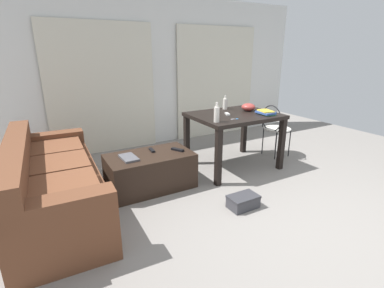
{
  "coord_description": "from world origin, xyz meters",
  "views": [
    {
      "loc": [
        -2.07,
        -1.5,
        1.61
      ],
      "look_at": [
        -0.31,
        1.62,
        0.43
      ],
      "focal_mm": 26.58,
      "sensor_mm": 36.0,
      "label": 1
    }
  ],
  "objects_px": {
    "bottle_near": "(225,104)",
    "bottle_far": "(217,114)",
    "tv_remote_secondary": "(152,150)",
    "magazine": "(129,158)",
    "tv_remote_primary": "(178,150)",
    "craft_table": "(234,121)",
    "tv_remote_on_table": "(227,114)",
    "wire_chair": "(274,125)",
    "couch": "(52,184)",
    "scissors": "(236,119)",
    "book_stack": "(266,112)",
    "shoebox": "(243,201)",
    "bowl": "(248,107)",
    "coffee_table": "(150,171)"
  },
  "relations": [
    {
      "from": "bottle_near",
      "to": "shoebox",
      "type": "height_order",
      "value": "bottle_near"
    },
    {
      "from": "craft_table",
      "to": "bowl",
      "type": "bearing_deg",
      "value": 13.36
    },
    {
      "from": "bottle_near",
      "to": "bowl",
      "type": "xyz_separation_m",
      "value": [
        0.22,
        -0.26,
        -0.03
      ]
    },
    {
      "from": "couch",
      "to": "tv_remote_secondary",
      "type": "bearing_deg",
      "value": 7.11
    },
    {
      "from": "bottle_far",
      "to": "bowl",
      "type": "height_order",
      "value": "bottle_far"
    },
    {
      "from": "shoebox",
      "to": "bottle_far",
      "type": "bearing_deg",
      "value": 80.65
    },
    {
      "from": "bowl",
      "to": "bottle_far",
      "type": "bearing_deg",
      "value": -156.39
    },
    {
      "from": "coffee_table",
      "to": "craft_table",
      "type": "xyz_separation_m",
      "value": [
        1.29,
        0.06,
        0.45
      ]
    },
    {
      "from": "bowl",
      "to": "tv_remote_secondary",
      "type": "bearing_deg",
      "value": -179.03
    },
    {
      "from": "wire_chair",
      "to": "tv_remote_primary",
      "type": "height_order",
      "value": "wire_chair"
    },
    {
      "from": "bottle_near",
      "to": "tv_remote_primary",
      "type": "relative_size",
      "value": 1.19
    },
    {
      "from": "bottle_near",
      "to": "craft_table",
      "type": "bearing_deg",
      "value": -103.54
    },
    {
      "from": "bowl",
      "to": "tv_remote_primary",
      "type": "xyz_separation_m",
      "value": [
        -1.24,
        -0.17,
        -0.39
      ]
    },
    {
      "from": "craft_table",
      "to": "tv_remote_secondary",
      "type": "xyz_separation_m",
      "value": [
        -1.21,
        0.05,
        -0.23
      ]
    },
    {
      "from": "bottle_near",
      "to": "book_stack",
      "type": "distance_m",
      "value": 0.64
    },
    {
      "from": "scissors",
      "to": "magazine",
      "type": "relative_size",
      "value": 0.37
    },
    {
      "from": "wire_chair",
      "to": "couch",
      "type": "bearing_deg",
      "value": -177.66
    },
    {
      "from": "coffee_table",
      "to": "bowl",
      "type": "distance_m",
      "value": 1.71
    },
    {
      "from": "coffee_table",
      "to": "craft_table",
      "type": "relative_size",
      "value": 0.87
    },
    {
      "from": "wire_chair",
      "to": "book_stack",
      "type": "height_order",
      "value": "book_stack"
    },
    {
      "from": "couch",
      "to": "tv_remote_primary",
      "type": "relative_size",
      "value": 12.37
    },
    {
      "from": "coffee_table",
      "to": "scissors",
      "type": "xyz_separation_m",
      "value": [
        1.1,
        -0.21,
        0.56
      ]
    },
    {
      "from": "wire_chair",
      "to": "bottle_near",
      "type": "relative_size",
      "value": 4.09
    },
    {
      "from": "bottle_near",
      "to": "scissors",
      "type": "relative_size",
      "value": 1.92
    },
    {
      "from": "craft_table",
      "to": "tv_remote_on_table",
      "type": "distance_m",
      "value": 0.17
    },
    {
      "from": "bottle_near",
      "to": "coffee_table",
      "type": "bearing_deg",
      "value": -164.03
    },
    {
      "from": "scissors",
      "to": "magazine",
      "type": "height_order",
      "value": "scissors"
    },
    {
      "from": "shoebox",
      "to": "tv_remote_primary",
      "type": "bearing_deg",
      "value": 110.68
    },
    {
      "from": "couch",
      "to": "magazine",
      "type": "distance_m",
      "value": 0.82
    },
    {
      "from": "bottle_far",
      "to": "coffee_table",
      "type": "bearing_deg",
      "value": 165.06
    },
    {
      "from": "wire_chair",
      "to": "magazine",
      "type": "distance_m",
      "value": 2.36
    },
    {
      "from": "wire_chair",
      "to": "bowl",
      "type": "distance_m",
      "value": 0.61
    },
    {
      "from": "coffee_table",
      "to": "tv_remote_primary",
      "type": "relative_size",
      "value": 5.97
    },
    {
      "from": "craft_table",
      "to": "tv_remote_primary",
      "type": "distance_m",
      "value": 0.97
    },
    {
      "from": "bottle_near",
      "to": "couch",
      "type": "bearing_deg",
      "value": -170.0
    },
    {
      "from": "coffee_table",
      "to": "book_stack",
      "type": "distance_m",
      "value": 1.75
    },
    {
      "from": "couch",
      "to": "bottle_near",
      "type": "xyz_separation_m",
      "value": [
        2.44,
        0.43,
        0.54
      ]
    },
    {
      "from": "tv_remote_secondary",
      "to": "magazine",
      "type": "height_order",
      "value": "magazine"
    },
    {
      "from": "bottle_near",
      "to": "shoebox",
      "type": "bearing_deg",
      "value": -117.21
    },
    {
      "from": "scissors",
      "to": "tv_remote_secondary",
      "type": "xyz_separation_m",
      "value": [
        -1.03,
        0.31,
        -0.34
      ]
    },
    {
      "from": "craft_table",
      "to": "bottle_far",
      "type": "relative_size",
      "value": 4.79
    },
    {
      "from": "book_stack",
      "to": "coffee_table",
      "type": "bearing_deg",
      "value": 173.63
    },
    {
      "from": "bottle_near",
      "to": "bottle_far",
      "type": "bearing_deg",
      "value": -132.86
    },
    {
      "from": "craft_table",
      "to": "tv_remote_on_table",
      "type": "bearing_deg",
      "value": 179.29
    },
    {
      "from": "book_stack",
      "to": "tv_remote_secondary",
      "type": "bearing_deg",
      "value": 169.63
    },
    {
      "from": "book_stack",
      "to": "tv_remote_primary",
      "type": "bearing_deg",
      "value": 173.88
    },
    {
      "from": "craft_table",
      "to": "wire_chair",
      "type": "relative_size",
      "value": 1.41
    },
    {
      "from": "bottle_far",
      "to": "tv_remote_on_table",
      "type": "relative_size",
      "value": 1.7
    },
    {
      "from": "magazine",
      "to": "wire_chair",
      "type": "bearing_deg",
      "value": -0.1
    },
    {
      "from": "craft_table",
      "to": "bottle_far",
      "type": "bearing_deg",
      "value": -150.6
    }
  ]
}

